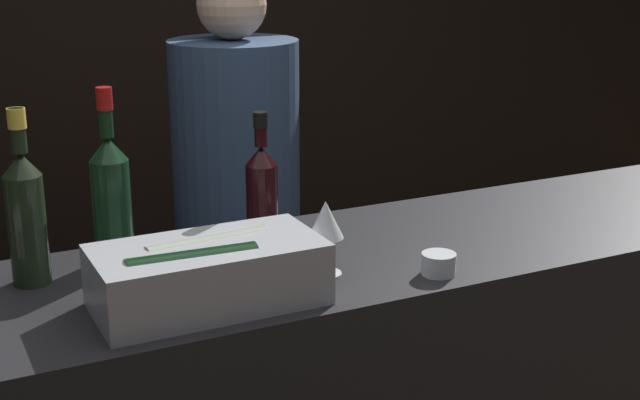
{
  "coord_description": "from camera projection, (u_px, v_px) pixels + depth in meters",
  "views": [
    {
      "loc": [
        -0.83,
        -1.36,
        1.76
      ],
      "look_at": [
        0.0,
        0.31,
        1.2
      ],
      "focal_mm": 50.0,
      "sensor_mm": 36.0,
      "label": 1
    }
  ],
  "objects": [
    {
      "name": "red_wine_bottle_black_foil",
      "position": [
        262.0,
        195.0,
        1.94
      ],
      "size": [
        0.07,
        0.07,
        0.32
      ],
      "color": "black",
      "rests_on": "bar_counter"
    },
    {
      "name": "candle_votive",
      "position": [
        439.0,
        264.0,
        1.85
      ],
      "size": [
        0.07,
        0.07,
        0.05
      ],
      "color": "silver",
      "rests_on": "bar_counter"
    },
    {
      "name": "ice_bin_with_bottles",
      "position": [
        207.0,
        272.0,
        1.69
      ],
      "size": [
        0.43,
        0.22,
        0.13
      ],
      "color": "#9EA0A5",
      "rests_on": "bar_counter"
    },
    {
      "name": "champagne_bottle",
      "position": [
        26.0,
        212.0,
        1.77
      ],
      "size": [
        0.08,
        0.08,
        0.36
      ],
      "color": "black",
      "rests_on": "bar_counter"
    },
    {
      "name": "red_wine_bottle_burgundy",
      "position": [
        111.0,
        195.0,
        1.88
      ],
      "size": [
        0.08,
        0.08,
        0.38
      ],
      "color": "black",
      "rests_on": "bar_counter"
    },
    {
      "name": "wall_back_chalkboard",
      "position": [
        106.0,
        26.0,
        3.55
      ],
      "size": [
        6.4,
        0.06,
        2.8
      ],
      "color": "black",
      "rests_on": "ground_plane"
    },
    {
      "name": "wine_glass",
      "position": [
        326.0,
        222.0,
        1.82
      ],
      "size": [
        0.08,
        0.08,
        0.16
      ],
      "color": "silver",
      "rests_on": "bar_counter"
    },
    {
      "name": "person_blond_tee",
      "position": [
        237.0,
        210.0,
        2.82
      ],
      "size": [
        0.4,
        0.4,
        1.66
      ],
      "rotation": [
        0.0,
        0.0,
        -0.93
      ],
      "color": "black",
      "rests_on": "ground_plane"
    }
  ]
}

